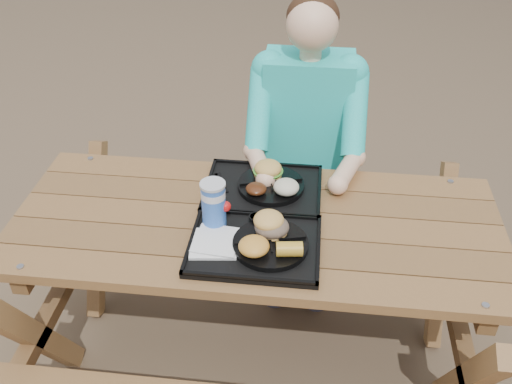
# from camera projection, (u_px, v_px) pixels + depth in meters

# --- Properties ---
(ground) EXTENTS (60.00, 60.00, 0.00)m
(ground) POSITION_uv_depth(u_px,v_px,m) (256.00, 352.00, 2.53)
(ground) COLOR #999999
(ground) RESTS_ON ground
(picnic_table) EXTENTS (1.80, 1.49, 0.75)m
(picnic_table) POSITION_uv_depth(u_px,v_px,m) (256.00, 292.00, 2.31)
(picnic_table) COLOR #999999
(picnic_table) RESTS_ON ground
(tray_near) EXTENTS (0.45, 0.35, 0.02)m
(tray_near) POSITION_uv_depth(u_px,v_px,m) (255.00, 246.00, 1.96)
(tray_near) COLOR black
(tray_near) RESTS_ON picnic_table
(tray_far) EXTENTS (0.45, 0.35, 0.02)m
(tray_far) POSITION_uv_depth(u_px,v_px,m) (263.00, 190.00, 2.23)
(tray_far) COLOR black
(tray_far) RESTS_ON picnic_table
(plate_near) EXTENTS (0.26, 0.26, 0.02)m
(plate_near) POSITION_uv_depth(u_px,v_px,m) (270.00, 244.00, 1.94)
(plate_near) COLOR black
(plate_near) RESTS_ON tray_near
(plate_far) EXTENTS (0.26, 0.26, 0.02)m
(plate_far) POSITION_uv_depth(u_px,v_px,m) (271.00, 185.00, 2.22)
(plate_far) COLOR black
(plate_far) RESTS_ON tray_far
(napkin_stack) EXTENTS (0.18, 0.18, 0.02)m
(napkin_stack) POSITION_uv_depth(u_px,v_px,m) (214.00, 243.00, 1.95)
(napkin_stack) COLOR white
(napkin_stack) RESTS_ON tray_near
(soda_cup) EXTENTS (0.08, 0.08, 0.17)m
(soda_cup) POSITION_uv_depth(u_px,v_px,m) (214.00, 206.00, 1.99)
(soda_cup) COLOR blue
(soda_cup) RESTS_ON tray_near
(condiment_bbq) EXTENTS (0.05, 0.05, 0.03)m
(condiment_bbq) POSITION_uv_depth(u_px,v_px,m) (256.00, 220.00, 2.04)
(condiment_bbq) COLOR black
(condiment_bbq) RESTS_ON tray_near
(condiment_mustard) EXTENTS (0.06, 0.06, 0.03)m
(condiment_mustard) POSITION_uv_depth(u_px,v_px,m) (274.00, 220.00, 2.04)
(condiment_mustard) COLOR yellow
(condiment_mustard) RESTS_ON tray_near
(sandwich) EXTENTS (0.11, 0.11, 0.12)m
(sandwich) POSITION_uv_depth(u_px,v_px,m) (272.00, 219.00, 1.94)
(sandwich) COLOR #DEA54E
(sandwich) RESTS_ON plate_near
(mac_cheese) EXTENTS (0.10, 0.10, 0.05)m
(mac_cheese) POSITION_uv_depth(u_px,v_px,m) (254.00, 246.00, 1.88)
(mac_cheese) COLOR gold
(mac_cheese) RESTS_ON plate_near
(corn_cob) EXTENTS (0.10, 0.10, 0.05)m
(corn_cob) POSITION_uv_depth(u_px,v_px,m) (289.00, 249.00, 1.87)
(corn_cob) COLOR gold
(corn_cob) RESTS_ON plate_near
(cutlery_far) EXTENTS (0.08, 0.14, 0.01)m
(cutlery_far) POSITION_uv_depth(u_px,v_px,m) (221.00, 183.00, 2.25)
(cutlery_far) COLOR black
(cutlery_far) RESTS_ON tray_far
(burger) EXTENTS (0.11, 0.11, 0.10)m
(burger) POSITION_uv_depth(u_px,v_px,m) (268.00, 165.00, 2.23)
(burger) COLOR gold
(burger) RESTS_ON plate_far
(baked_beans) EXTENTS (0.08, 0.08, 0.04)m
(baked_beans) POSITION_uv_depth(u_px,v_px,m) (256.00, 189.00, 2.15)
(baked_beans) COLOR #49210E
(baked_beans) RESTS_ON plate_far
(potato_salad) EXTENTS (0.10, 0.10, 0.05)m
(potato_salad) POSITION_uv_depth(u_px,v_px,m) (286.00, 187.00, 2.15)
(potato_salad) COLOR beige
(potato_salad) RESTS_ON plate_far
(diner) EXTENTS (0.48, 0.84, 1.28)m
(diner) POSITION_uv_depth(u_px,v_px,m) (304.00, 158.00, 2.64)
(diner) COLOR teal
(diner) RESTS_ON ground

